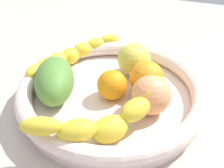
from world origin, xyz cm
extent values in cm
cube|color=#B8A99C|center=(0.00, 0.00, 1.50)|extent=(120.00, 120.00, 3.00)
cylinder|color=silver|center=(0.00, 0.00, 3.99)|extent=(33.25, 33.25, 1.97)
torus|color=silver|center=(0.00, 0.00, 6.53)|extent=(35.42, 35.42, 3.11)
ellipsoid|color=yellow|center=(-5.82, 16.28, 8.17)|extent=(4.86, 4.50, 2.35)
ellipsoid|color=yellow|center=(-8.35, 14.07, 7.70)|extent=(5.02, 5.02, 2.77)
ellipsoid|color=yellow|center=(-10.56, 11.53, 7.24)|extent=(5.16, 5.37, 3.19)
ellipsoid|color=yellow|center=(-12.43, 8.73, 6.78)|extent=(5.28, 5.55, 3.61)
ellipsoid|color=yellow|center=(-13.90, 5.71, 7.24)|extent=(4.59, 5.21, 3.19)
ellipsoid|color=yellow|center=(-14.97, 2.52, 7.70)|extent=(3.78, 4.89, 2.77)
ellipsoid|color=yellow|center=(-15.61, -0.78, 8.17)|extent=(2.87, 4.59, 2.35)
ellipsoid|color=gold|center=(-5.60, -16.07, 10.13)|extent=(6.78, 4.62, 2.81)
ellipsoid|color=gold|center=(-0.94, -13.86, 8.63)|extent=(7.15, 6.34, 3.57)
ellipsoid|color=gold|center=(3.05, -10.59, 7.14)|extent=(7.41, 7.48, 4.33)
ellipsoid|color=gold|center=(6.13, -6.45, 8.63)|extent=(6.17, 7.16, 3.57)
ellipsoid|color=gold|center=(8.11, -1.69, 10.13)|extent=(4.38, 6.73, 2.81)
sphere|color=orange|center=(-0.15, 0.29, 7.76)|extent=(5.58, 5.58, 5.58)
sphere|color=orange|center=(5.64, 3.62, 8.21)|extent=(6.48, 6.48, 6.48)
ellipsoid|color=#538537|center=(-10.24, -2.77, 8.44)|extent=(11.71, 14.70, 6.93)
sphere|color=#F79C63|center=(7.63, -1.75, 8.46)|extent=(6.97, 6.97, 6.97)
sphere|color=#D4CB49|center=(1.79, 9.02, 8.36)|extent=(6.79, 6.79, 6.79)
camera|label=1|loc=(14.56, -44.72, 41.40)|focal=50.51mm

